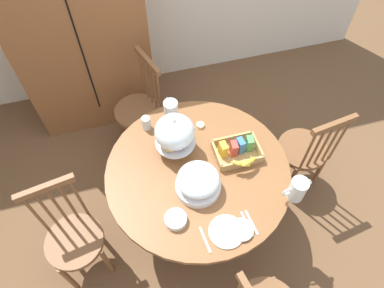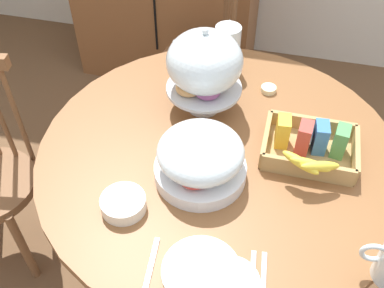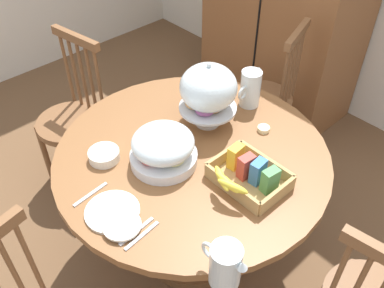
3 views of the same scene
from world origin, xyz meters
The scene contains 15 objects.
ground_plane centered at (0.00, 0.00, 0.00)m, with size 10.00×10.00×0.00m, color brown.
dining_table centered at (-0.02, 0.03, 0.54)m, with size 1.27×1.27×0.74m.
windsor_chair_near_window centered at (-0.29, 0.92, 0.45)m, with size 0.43×0.43×0.97m.
pastry_stand_with_dome centered at (-0.12, 0.23, 0.94)m, with size 0.28×0.28×0.34m.
fruit_platter_covered centered at (-0.05, -0.11, 0.83)m, with size 0.30×0.30×0.18m.
milk_pitcher centered at (-0.09, 0.50, 0.83)m, with size 0.10×0.19×0.20m.
cereal_basket centered at (0.28, 0.07, 0.79)m, with size 0.32×0.30×0.12m.
china_plate_large centered at (0.03, -0.44, 0.75)m, with size 0.22×0.22×0.01m, color white.
china_plate_small centered at (0.12, -0.46, 0.76)m, with size 0.15×0.15×0.01m, color white.
cereal_bowl centered at (-0.25, -0.29, 0.76)m, with size 0.14×0.14×0.04m, color white.
drinking_glass centered at (-0.28, 0.48, 0.80)m, with size 0.06×0.06×0.11m, color silver.
butter_dish centered at (0.11, 0.39, 0.75)m, with size 0.06×0.06×0.02m, color beige.
table_knife centered at (0.17, -0.43, 0.74)m, with size 0.17×0.01×0.01m, color silver.
dinner_fork centered at (0.20, -0.43, 0.74)m, with size 0.17×0.01×0.01m, color silver.
soup_spoon centered at (-0.11, -0.46, 0.74)m, with size 0.17×0.01×0.01m, color silver.
Camera 2 is at (0.15, -1.04, 1.86)m, focal length 41.85 mm.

